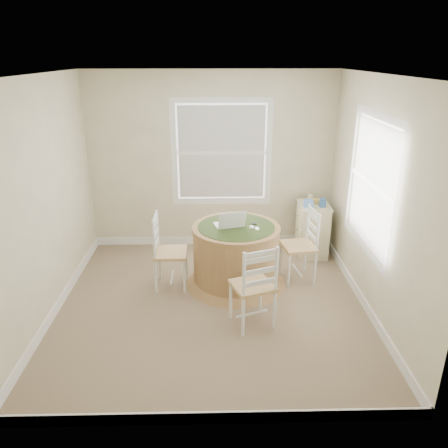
{
  "coord_description": "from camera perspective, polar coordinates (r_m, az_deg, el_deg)",
  "views": [
    {
      "loc": [
        0.04,
        -4.49,
        2.79
      ],
      "look_at": [
        0.15,
        0.45,
        0.86
      ],
      "focal_mm": 35.0,
      "sensor_mm": 36.0,
      "label": 1
    }
  ],
  "objects": [
    {
      "name": "chair_left",
      "position": [
        5.5,
        -6.97,
        -3.71
      ],
      "size": [
        0.4,
        0.42,
        0.95
      ],
      "primitive_type": null,
      "rotation": [
        0.0,
        0.0,
        1.58
      ],
      "color": "white",
      "rests_on": "ground"
    },
    {
      "name": "chair_near",
      "position": [
        4.73,
        3.76,
        -8.0
      ],
      "size": [
        0.53,
        0.52,
        0.95
      ],
      "primitive_type": null,
      "rotation": [
        0.0,
        0.0,
        3.49
      ],
      "color": "white",
      "rests_on": "ground"
    },
    {
      "name": "box_blue",
      "position": [
        6.31,
        12.75,
        2.74
      ],
      "size": [
        0.08,
        0.08,
        0.12
      ],
      "primitive_type": "cube",
      "rotation": [
        0.0,
        0.0,
        -0.02
      ],
      "color": "#305C90",
      "rests_on": "corner_chest"
    },
    {
      "name": "laptop",
      "position": [
        5.42,
        0.74,
        0.04
      ],
      "size": [
        0.41,
        0.38,
        0.24
      ],
      "rotation": [
        0.0,
        0.0,
        3.4
      ],
      "color": "white",
      "rests_on": "round_table"
    },
    {
      "name": "keys",
      "position": [
        5.5,
        3.93,
        -0.0
      ],
      "size": [
        0.06,
        0.06,
        0.02
      ],
      "primitive_type": "cube",
      "rotation": [
        0.0,
        0.0,
        0.09
      ],
      "color": "black",
      "rests_on": "round_table"
    },
    {
      "name": "room",
      "position": [
        4.89,
        0.23,
        3.6
      ],
      "size": [
        3.64,
        3.64,
        2.64
      ],
      "color": "#8E745A",
      "rests_on": "ground"
    },
    {
      "name": "cup_cream",
      "position": [
        6.53,
        11.23,
        3.36
      ],
      "size": [
        0.07,
        0.07,
        0.09
      ],
      "primitive_type": "cylinder",
      "color": "beige",
      "rests_on": "corner_chest"
    },
    {
      "name": "round_table",
      "position": [
        5.56,
        1.57,
        -3.78
      ],
      "size": [
        1.28,
        1.28,
        0.79
      ],
      "rotation": [
        0.0,
        0.0,
        0.09
      ],
      "color": "#A07948",
      "rests_on": "ground"
    },
    {
      "name": "tissue_box",
      "position": [
        6.26,
        10.95,
        2.64
      ],
      "size": [
        0.12,
        0.12,
        0.1
      ],
      "primitive_type": "cube",
      "rotation": [
        0.0,
        0.0,
        -0.02
      ],
      "color": "#5E8DD8",
      "rests_on": "corner_chest"
    },
    {
      "name": "mouse",
      "position": [
        5.38,
        3.66,
        -0.41
      ],
      "size": [
        0.07,
        0.11,
        0.03
      ],
      "primitive_type": "ellipsoid",
      "rotation": [
        0.0,
        0.0,
        0.09
      ],
      "color": "white",
      "rests_on": "round_table"
    },
    {
      "name": "phone",
      "position": [
        5.36,
        4.35,
        -0.64
      ],
      "size": [
        0.05,
        0.09,
        0.02
      ],
      "primitive_type": "cube",
      "rotation": [
        0.0,
        0.0,
        0.09
      ],
      "color": "#B7BABF",
      "rests_on": "round_table"
    },
    {
      "name": "box_yellow",
      "position": [
        6.45,
        12.05,
        2.93
      ],
      "size": [
        0.15,
        0.1,
        0.06
      ],
      "primitive_type": "cube",
      "rotation": [
        0.0,
        0.0,
        -0.02
      ],
      "color": "gold",
      "rests_on": "corner_chest"
    },
    {
      "name": "corner_chest",
      "position": [
        6.53,
        11.44,
        -0.68
      ],
      "size": [
        0.44,
        0.59,
        0.77
      ],
      "rotation": [
        0.0,
        0.0,
        -0.02
      ],
      "color": "beige",
      "rests_on": "ground"
    },
    {
      "name": "chair_right",
      "position": [
        5.72,
        9.71,
        -2.83
      ],
      "size": [
        0.45,
        0.47,
        0.95
      ],
      "primitive_type": null,
      "rotation": [
        0.0,
        0.0,
        -1.43
      ],
      "color": "white",
      "rests_on": "ground"
    }
  ]
}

